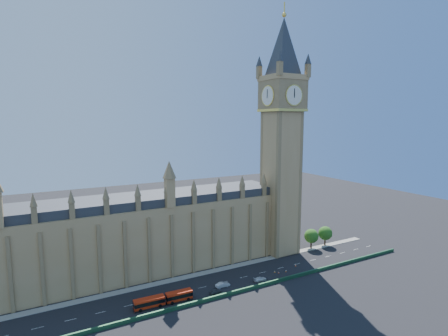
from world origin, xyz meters
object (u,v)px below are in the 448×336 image
car_grey (216,291)px  red_bus (164,299)px  car_silver (223,285)px  car_white (260,279)px

car_grey → red_bus: bearing=80.1°
car_grey → car_silver: (4.00, 2.66, 0.12)m
car_grey → car_white: bearing=-94.0°
red_bus → car_silver: 20.79m
car_silver → car_white: (13.39, -2.20, -0.12)m
red_bus → car_silver: bearing=6.0°
red_bus → car_white: 34.14m
car_white → car_silver: bearing=80.7°
red_bus → car_silver: size_ratio=3.68×
car_silver → car_white: 13.57m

